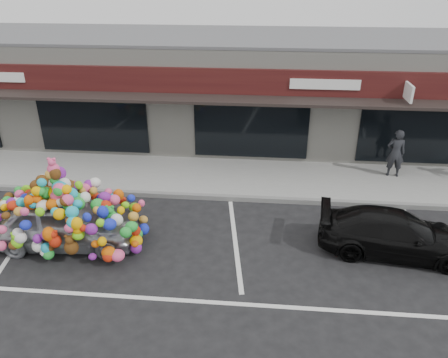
{
  "coord_description": "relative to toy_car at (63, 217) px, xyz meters",
  "views": [
    {
      "loc": [
        3.43,
        -9.83,
        6.82
      ],
      "look_at": [
        2.38,
        1.4,
        1.29
      ],
      "focal_mm": 35.0,
      "sensor_mm": 36.0,
      "label": 1
    }
  ],
  "objects": [
    {
      "name": "shop_building",
      "position": [
        1.75,
        8.78,
        1.32
      ],
      "size": [
        24.0,
        7.2,
        4.31
      ],
      "color": "beige",
      "rests_on": "ground"
    },
    {
      "name": "black_sedan",
      "position": [
        8.73,
        0.41,
        -0.27
      ],
      "size": [
        2.06,
        4.08,
        1.14
      ],
      "primitive_type": "imported",
      "rotation": [
        0.0,
        0.0,
        1.45
      ],
      "color": "black",
      "rests_on": "ground"
    },
    {
      "name": "sidewalk",
      "position": [
        1.75,
        4.34,
        -0.76
      ],
      "size": [
        26.0,
        3.0,
        0.15
      ],
      "primitive_type": "cube",
      "color": "gray",
      "rests_on": "ground"
    },
    {
      "name": "parking_stripe_right",
      "position": [
        9.95,
        0.54,
        -0.84
      ],
      "size": [
        0.73,
        4.37,
        0.01
      ],
      "primitive_type": "cube",
      "rotation": [
        0.0,
        0.0,
        0.14
      ],
      "color": "silver",
      "rests_on": "ground"
    },
    {
      "name": "lane_line",
      "position": [
        3.75,
        -1.96,
        -0.84
      ],
      "size": [
        14.0,
        0.12,
        0.01
      ],
      "primitive_type": "cube",
      "color": "silver",
      "rests_on": "ground"
    },
    {
      "name": "parking_stripe_left",
      "position": [
        -1.45,
        0.54,
        -0.84
      ],
      "size": [
        0.73,
        4.37,
        0.01
      ],
      "primitive_type": "cube",
      "rotation": [
        0.0,
        0.0,
        0.14
      ],
      "color": "silver",
      "rests_on": "ground"
    },
    {
      "name": "parking_stripe_mid",
      "position": [
        4.55,
        0.54,
        -0.84
      ],
      "size": [
        0.73,
        4.37,
        0.01
      ],
      "primitive_type": "cube",
      "rotation": [
        0.0,
        0.0,
        0.14
      ],
      "color": "silver",
      "rests_on": "ground"
    },
    {
      "name": "pedestrian_a",
      "position": [
        9.79,
        4.9,
        0.16
      ],
      "size": [
        0.65,
        0.46,
        1.7
      ],
      "primitive_type": "imported",
      "rotation": [
        0.0,
        0.0,
        3.06
      ],
      "color": "#232429",
      "rests_on": "sidewalk"
    },
    {
      "name": "toy_car",
      "position": [
        0.0,
        0.0,
        0.0
      ],
      "size": [
        2.9,
        4.36,
        2.47
      ],
      "rotation": [
        0.0,
        0.0,
        1.64
      ],
      "color": "#9A9DA4",
      "rests_on": "ground"
    },
    {
      "name": "ground",
      "position": [
        1.75,
        0.34,
        -0.84
      ],
      "size": [
        90.0,
        90.0,
        0.0
      ],
      "primitive_type": "plane",
      "color": "black",
      "rests_on": "ground"
    },
    {
      "name": "kerb",
      "position": [
        1.75,
        2.84,
        -0.76
      ],
      "size": [
        26.0,
        0.18,
        0.16
      ],
      "primitive_type": "cube",
      "color": "slate",
      "rests_on": "ground"
    }
  ]
}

